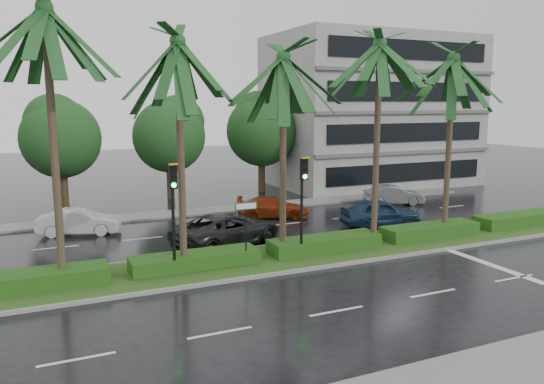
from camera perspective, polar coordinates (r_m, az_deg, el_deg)
name	(u,v)px	position (r m, az deg, el deg)	size (l,w,h in m)	color
ground	(273,268)	(22.00, 0.13, -8.18)	(120.00, 120.00, 0.00)	black
far_sidewalk	(193,212)	(32.94, -8.55, -2.16)	(40.00, 2.00, 0.12)	slate
median	(264,260)	(22.85, -0.91, -7.30)	(36.00, 4.00, 0.15)	gray
hedge	(264,251)	(22.75, -0.92, -6.40)	(35.20, 1.40, 0.60)	#1A4313
lane_markings	(342,262)	(23.02, 7.53, -7.45)	(34.00, 13.06, 0.01)	silver
palm_row	(234,59)	(21.48, -4.16, 14.10)	(26.30, 4.20, 10.55)	#3B3022
signal_median_left	(173,203)	(20.27, -10.57, -1.15)	(0.34, 0.42, 4.36)	black
signal_median_right	(303,193)	(22.19, 3.34, -0.07)	(0.34, 0.42, 4.36)	black
street_sign	(246,217)	(21.50, -2.83, -2.76)	(0.95, 0.09, 2.60)	black
bg_trees	(193,130)	(38.15, -8.52, 6.56)	(32.96, 5.45, 7.88)	#332717
building	(370,111)	(45.10, 10.50, 8.55)	(16.00, 10.00, 12.00)	gray
car_white	(79,222)	(29.03, -20.05, -3.01)	(4.06, 1.41, 1.34)	#BEBEBE
car_darkgrey	(228,229)	(25.33, -4.81, -4.01)	(5.54, 2.56, 1.54)	black
car_red	(273,207)	(31.26, 0.10, -1.66)	(4.21, 1.71, 1.22)	maroon
car_blue	(380,213)	(29.74, 11.56, -2.18)	(4.37, 1.76, 1.49)	navy
car_grey	(394,195)	(36.13, 12.98, -0.33)	(3.85, 1.34, 1.27)	slate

